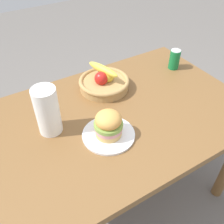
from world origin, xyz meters
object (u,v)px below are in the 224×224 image
at_px(sandwich, 108,124).
at_px(fruit_basket, 104,82).
at_px(plate, 109,135).
at_px(paper_towel_roll, 47,111).
at_px(soda_can, 174,59).

height_order(sandwich, fruit_basket, sandwich).
distance_m(sandwich, fruit_basket, 0.38).
relative_size(plate, sandwich, 1.86).
bearing_deg(plate, paper_towel_roll, 140.87).
distance_m(soda_can, paper_towel_roll, 0.89).
relative_size(soda_can, fruit_basket, 0.43).
height_order(fruit_basket, paper_towel_roll, paper_towel_roll).
height_order(plate, soda_can, soda_can).
relative_size(plate, soda_can, 1.97).
height_order(soda_can, paper_towel_roll, paper_towel_roll).
relative_size(plate, fruit_basket, 0.86).
height_order(sandwich, soda_can, sandwich).
relative_size(plate, paper_towel_roll, 1.04).
bearing_deg(plate, fruit_basket, 63.20).
xyz_separation_m(soda_can, paper_towel_roll, (-0.88, -0.13, 0.06)).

